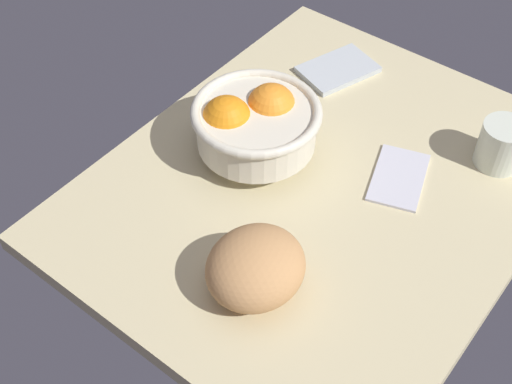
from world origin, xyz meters
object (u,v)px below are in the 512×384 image
(fruit_bowl, at_px, (255,122))
(bread_loaf, at_px, (256,267))
(napkin_spare, at_px, (399,176))
(napkin_folded, at_px, (338,69))
(mug, at_px, (504,145))

(fruit_bowl, relative_size, bread_loaf, 1.45)
(bread_loaf, bearing_deg, fruit_bowl, 38.44)
(bread_loaf, height_order, napkin_spare, bread_loaf)
(bread_loaf, relative_size, napkin_folded, 1.05)
(fruit_bowl, xyz_separation_m, mug, (0.23, -0.33, -0.03))
(napkin_spare, height_order, mug, mug)
(bread_loaf, xyz_separation_m, napkin_spare, (0.31, -0.05, -0.04))
(bread_loaf, relative_size, napkin_spare, 1.10)
(napkin_spare, bearing_deg, napkin_folded, 53.49)
(napkin_folded, bearing_deg, napkin_spare, -126.51)
(napkin_spare, bearing_deg, mug, -39.72)
(napkin_folded, height_order, napkin_spare, napkin_folded)
(fruit_bowl, bearing_deg, napkin_spare, -66.68)
(fruit_bowl, relative_size, napkin_spare, 1.60)
(bread_loaf, bearing_deg, napkin_folded, 20.58)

